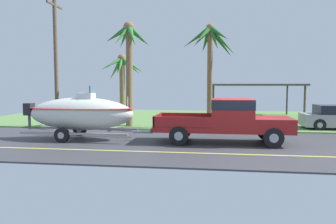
{
  "coord_description": "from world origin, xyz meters",
  "views": [
    {
      "loc": [
        -1.27,
        -13.61,
        2.46
      ],
      "look_at": [
        -3.44,
        1.68,
        1.21
      ],
      "focal_mm": 34.95,
      "sensor_mm": 36.0,
      "label": 1
    }
  ],
  "objects_px": {
    "carport_awning": "(254,85)",
    "palm_tree_mid": "(123,70)",
    "pickup_truck_towing": "(231,118)",
    "palm_tree_near_left": "(129,50)",
    "palm_tree_near_right": "(212,46)",
    "utility_pole": "(56,59)",
    "boat_on_trailer": "(81,113)"
  },
  "relations": [
    {
      "from": "pickup_truck_towing",
      "to": "carport_awning",
      "type": "bearing_deg",
      "value": 78.91
    },
    {
      "from": "palm_tree_mid",
      "to": "utility_pole",
      "type": "relative_size",
      "value": 0.62
    },
    {
      "from": "palm_tree_near_right",
      "to": "palm_tree_mid",
      "type": "distance_m",
      "value": 8.61
    },
    {
      "from": "carport_awning",
      "to": "palm_tree_near_left",
      "type": "distance_m",
      "value": 10.58
    },
    {
      "from": "palm_tree_near_left",
      "to": "utility_pole",
      "type": "height_order",
      "value": "utility_pole"
    },
    {
      "from": "utility_pole",
      "to": "carport_awning",
      "type": "bearing_deg",
      "value": 30.36
    },
    {
      "from": "palm_tree_near_left",
      "to": "palm_tree_near_right",
      "type": "distance_m",
      "value": 4.85
    },
    {
      "from": "pickup_truck_towing",
      "to": "boat_on_trailer",
      "type": "xyz_separation_m",
      "value": [
        -6.77,
        -0.0,
        0.13
      ]
    },
    {
      "from": "boat_on_trailer",
      "to": "utility_pole",
      "type": "distance_m",
      "value": 6.07
    },
    {
      "from": "palm_tree_mid",
      "to": "utility_pole",
      "type": "xyz_separation_m",
      "value": [
        -2.43,
        -5.81,
        0.42
      ]
    },
    {
      "from": "palm_tree_mid",
      "to": "boat_on_trailer",
      "type": "bearing_deg",
      "value": -85.16
    },
    {
      "from": "carport_awning",
      "to": "palm_tree_mid",
      "type": "bearing_deg",
      "value": -171.97
    },
    {
      "from": "pickup_truck_towing",
      "to": "carport_awning",
      "type": "height_order",
      "value": "carport_awning"
    },
    {
      "from": "pickup_truck_towing",
      "to": "palm_tree_near_left",
      "type": "distance_m",
      "value": 8.27
    },
    {
      "from": "palm_tree_mid",
      "to": "carport_awning",
      "type": "bearing_deg",
      "value": 8.03
    },
    {
      "from": "palm_tree_near_right",
      "to": "utility_pole",
      "type": "bearing_deg",
      "value": -176.7
    },
    {
      "from": "pickup_truck_towing",
      "to": "palm_tree_near_left",
      "type": "xyz_separation_m",
      "value": [
        -5.75,
        4.82,
        3.48
      ]
    },
    {
      "from": "palm_tree_near_right",
      "to": "boat_on_trailer",
      "type": "bearing_deg",
      "value": -140.94
    },
    {
      "from": "pickup_truck_towing",
      "to": "boat_on_trailer",
      "type": "height_order",
      "value": "boat_on_trailer"
    },
    {
      "from": "utility_pole",
      "to": "palm_tree_mid",
      "type": "bearing_deg",
      "value": 67.3
    },
    {
      "from": "pickup_truck_towing",
      "to": "palm_tree_near_right",
      "type": "relative_size",
      "value": 1.0
    },
    {
      "from": "boat_on_trailer",
      "to": "pickup_truck_towing",
      "type": "bearing_deg",
      "value": 0.0
    },
    {
      "from": "pickup_truck_towing",
      "to": "palm_tree_near_left",
      "type": "height_order",
      "value": "palm_tree_near_left"
    },
    {
      "from": "carport_awning",
      "to": "palm_tree_near_left",
      "type": "relative_size",
      "value": 1.06
    },
    {
      "from": "pickup_truck_towing",
      "to": "palm_tree_near_right",
      "type": "xyz_separation_m",
      "value": [
        -0.91,
        4.76,
        3.64
      ]
    },
    {
      "from": "palm_tree_mid",
      "to": "palm_tree_near_right",
      "type": "bearing_deg",
      "value": -38.19
    },
    {
      "from": "palm_tree_near_right",
      "to": "palm_tree_mid",
      "type": "xyz_separation_m",
      "value": [
        -6.72,
        5.28,
        -1.08
      ]
    },
    {
      "from": "pickup_truck_towing",
      "to": "boat_on_trailer",
      "type": "bearing_deg",
      "value": -180.0
    },
    {
      "from": "pickup_truck_towing",
      "to": "utility_pole",
      "type": "relative_size",
      "value": 0.77
    },
    {
      "from": "palm_tree_mid",
      "to": "palm_tree_near_left",
      "type": "bearing_deg",
      "value": -70.29
    },
    {
      "from": "palm_tree_near_right",
      "to": "utility_pole",
      "type": "height_order",
      "value": "utility_pole"
    },
    {
      "from": "pickup_truck_towing",
      "to": "palm_tree_mid",
      "type": "bearing_deg",
      "value": 127.19
    }
  ]
}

